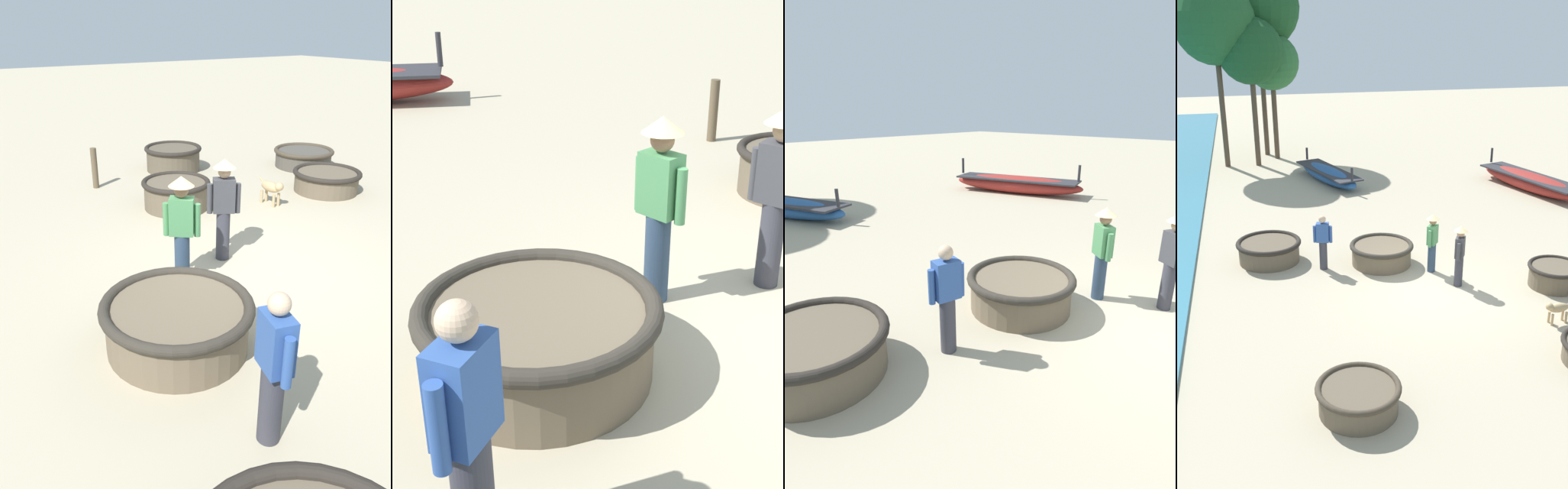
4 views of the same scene
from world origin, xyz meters
The scene contains 15 objects.
ground_plane centered at (0.00, 0.00, 0.00)m, with size 80.00×80.00×0.00m, color tan.
coracle_far_right centered at (3.06, -0.44, 0.33)m, with size 1.43×1.43×0.60m.
coracle_front_right centered at (-4.15, 2.87, 0.35)m, with size 1.86×1.86×0.64m.
coracle_far_left centered at (-1.03, 1.97, 0.34)m, with size 1.82×1.82×0.62m.
coracle_nearest centered at (-2.98, -4.31, 0.30)m, with size 1.56×1.56×0.55m.
long_boat_ochre_hull centered at (-1.19, 10.91, 0.31)m, with size 2.43×4.66×1.06m.
long_boat_white_hull centered at (6.61, 7.80, 0.36)m, with size 2.65×5.47×1.26m.
fisherman_crouching centered at (0.20, 1.16, 0.96)m, with size 0.38×0.44×1.67m.
fisherman_hauling centered at (-2.70, 1.98, 0.84)m, with size 0.51×0.30×1.57m.
fisherman_by_coracle centered at (0.60, 0.14, 0.96)m, with size 0.36×0.47×1.67m.
dog centered at (2.10, -2.23, 0.37)m, with size 0.69×0.23×0.55m.
tree_left_mid centered at (-3.01, 15.68, 4.54)m, with size 2.57×2.57×5.86m.
tree_right_mid centered at (-3.45, 16.60, 6.95)m, with size 3.92×3.92×8.93m.
tree_tall_back centered at (-3.98, 14.45, 5.11)m, with size 2.89×2.89×6.59m.
tree_center centered at (-5.40, 14.56, 6.28)m, with size 3.55×3.55×8.08m.
Camera 4 is at (-4.61, -12.60, 6.65)m, focal length 42.00 mm.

